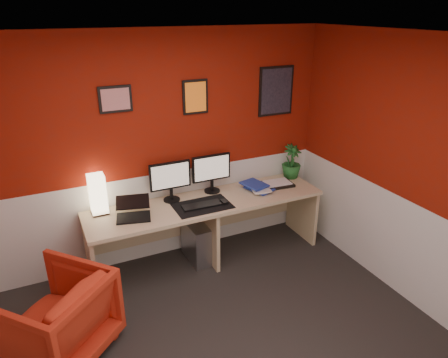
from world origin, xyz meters
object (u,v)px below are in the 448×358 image
Objects in this scene: potted_plant at (292,162)px; zen_tray at (277,184)px; desk at (208,231)px; monitor_right at (212,168)px; pc_tower at (197,242)px; armchair at (54,318)px; shoji_lamp at (98,195)px; laptop at (133,208)px; monitor_left at (170,176)px.

zen_tray is at bearing -153.25° from potted_plant.
monitor_right is (0.15, 0.21, 0.66)m from desk.
pc_tower is 1.75m from armchair.
zen_tray is 0.44× the size of armchair.
monitor_right reaches higher than armchair.
zen_tray is 1.16m from pc_tower.
shoji_lamp is 1.22m from pc_tower.
monitor_left is at bearing 39.68° from laptop.
zen_tray reaches higher than desk.
laptop reaches higher than zen_tray.
laptop is 0.57× the size of monitor_left.
zen_tray is at bearing 154.79° from armchair.
monitor_left reaches higher than laptop.
monitor_right is at bearing 2.89° from monitor_left.
laptop is 0.41× the size of armchair.
laptop is 0.56m from monitor_left.
pc_tower is at bearing -174.09° from potted_plant.
monitor_left is 1.76m from armchair.
monitor_left is at bearing 172.96° from armchair.
shoji_lamp is at bearing 168.24° from pc_tower.
desk is 1.25m from shoji_lamp.
potted_plant is (1.54, -0.00, -0.08)m from monitor_left.
desk is 3.25× the size of armchair.
shoji_lamp is 1.26m from armchair.
monitor_right reaches higher than pc_tower.
pc_tower is at bearing 21.19° from laptop.
armchair is (-1.33, -0.94, -0.66)m from monitor_left.
laptop is 1.02m from monitor_right.
pc_tower is (0.70, 0.09, -0.61)m from laptop.
potted_plant reaches higher than shoji_lamp.
monitor_right is at bearing 54.21° from desk.
monitor_left is at bearing 145.18° from pc_tower.
monitor_left is at bearing -177.11° from monitor_right.
armchair is (-2.87, -0.94, -0.57)m from potted_plant.
monitor_left is (0.76, -0.02, 0.09)m from shoji_lamp.
zen_tray is 2.73m from armchair.
laptop is at bearing 177.37° from armchair.
pc_tower is at bearing 179.71° from zen_tray.
pc_tower is at bearing 157.26° from desk.
pc_tower is (-1.32, -0.14, -0.71)m from potted_plant.
laptop reaches higher than armchair.
shoji_lamp reaches higher than pc_tower.
monitor_left reaches higher than armchair.
monitor_right is (0.49, 0.02, 0.00)m from monitor_left.
monitor_left is 1.66× the size of zen_tray.
zen_tray is (2.01, -0.17, -0.18)m from shoji_lamp.
laptop reaches higher than pc_tower.
shoji_lamp is 0.76m from monitor_left.
monitor_right is 0.86m from pc_tower.
laptop is 0.94× the size of zen_tray.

